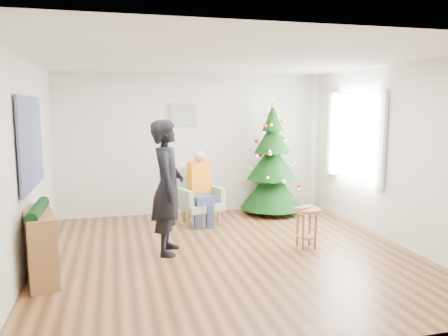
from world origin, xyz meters
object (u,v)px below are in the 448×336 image
object	(u,v)px
armchair	(199,204)
console	(40,245)
christmas_tree	(272,163)
standing_man	(168,187)
stool	(306,228)

from	to	relation	value
armchair	console	distance (m)	2.97
christmas_tree	standing_man	size ratio (longest dim) A/B	1.15
armchair	console	size ratio (longest dim) A/B	0.96
stool	standing_man	distance (m)	2.04
stool	standing_man	size ratio (longest dim) A/B	0.31
standing_man	console	xyz separation A→B (m)	(-1.56, -0.55, -0.51)
console	standing_man	bearing A→B (deg)	6.42
armchair	standing_man	distance (m)	1.64
christmas_tree	standing_man	bearing A→B (deg)	-140.81
console	stool	bearing A→B (deg)	-8.63
stool	standing_man	world-z (taller)	standing_man
christmas_tree	stool	xyz separation A→B (m)	(-0.23, -2.04, -0.66)
armchair	standing_man	world-z (taller)	standing_man
stool	console	world-z (taller)	console
christmas_tree	stool	distance (m)	2.15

